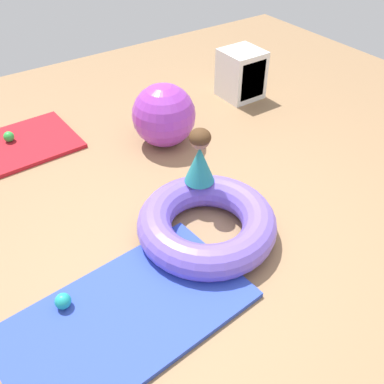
% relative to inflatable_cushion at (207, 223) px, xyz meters
% --- Properties ---
extents(ground_plane, '(8.00, 8.00, 0.00)m').
position_rel_inflatable_cushion_xyz_m(ground_plane, '(0.11, -0.10, -0.13)').
color(ground_plane, '#93704C').
extents(gym_mat_far_right, '(1.67, 1.04, 0.04)m').
position_rel_inflatable_cushion_xyz_m(gym_mat_far_right, '(-0.87, -0.31, -0.11)').
color(gym_mat_far_right, '#2D47B7').
rests_on(gym_mat_far_right, ground).
extents(inflatable_cushion, '(1.07, 1.07, 0.27)m').
position_rel_inflatable_cushion_xyz_m(inflatable_cushion, '(0.00, 0.00, 0.00)').
color(inflatable_cushion, '#7056D1').
rests_on(inflatable_cushion, ground).
extents(child_in_teal, '(0.33, 0.33, 0.48)m').
position_rel_inflatable_cushion_xyz_m(child_in_teal, '(0.17, 0.34, 0.36)').
color(child_in_teal, teal).
rests_on(child_in_teal, inflatable_cushion).
extents(play_ball_teal, '(0.11, 0.11, 0.11)m').
position_rel_inflatable_cushion_xyz_m(play_ball_teal, '(-1.18, -0.03, -0.04)').
color(play_ball_teal, teal).
rests_on(play_ball_teal, gym_mat_far_right).
extents(play_ball_green, '(0.11, 0.11, 0.11)m').
position_rel_inflatable_cushion_xyz_m(play_ball_green, '(-0.87, 2.19, -0.04)').
color(play_ball_green, green).
rests_on(play_ball_green, gym_mat_near_left).
extents(play_ball_orange, '(0.09, 0.09, 0.09)m').
position_rel_inflatable_cushion_xyz_m(play_ball_orange, '(-0.37, -0.19, -0.05)').
color(play_ball_orange, orange).
rests_on(play_ball_orange, gym_mat_far_right).
extents(exercise_ball_large, '(0.63, 0.63, 0.63)m').
position_rel_inflatable_cushion_xyz_m(exercise_ball_large, '(0.45, 1.34, 0.18)').
color(exercise_ball_large, purple).
rests_on(exercise_ball_large, ground).
extents(storage_cube, '(0.44, 0.44, 0.56)m').
position_rel_inflatable_cushion_xyz_m(storage_cube, '(1.74, 1.68, 0.15)').
color(storage_cube, silver).
rests_on(storage_cube, ground).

